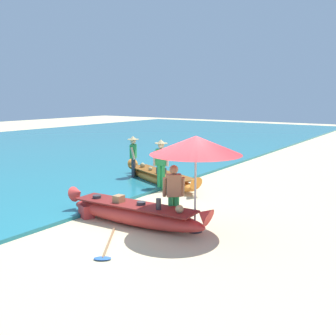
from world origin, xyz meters
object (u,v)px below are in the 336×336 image
object	(u,v)px
person_vendor_assistant	(133,154)
paddle	(107,247)
boat_orange_midground	(161,178)
boat_red_foreground	(134,213)
cooler_box	(86,211)
person_tourist_customer	(174,192)
person_vendor_hatted	(161,161)
patio_umbrella_large	(196,146)

from	to	relation	value
person_vendor_assistant	paddle	distance (m)	7.13
person_vendor_assistant	boat_orange_midground	bearing A→B (deg)	-5.85
boat_red_foreground	person_vendor_assistant	distance (m)	5.57
boat_orange_midground	cooler_box	distance (m)	4.41
person_tourist_customer	paddle	distance (m)	2.23
cooler_box	person_vendor_hatted	bearing A→B (deg)	114.85
person_tourist_customer	patio_umbrella_large	world-z (taller)	patio_umbrella_large
boat_orange_midground	person_vendor_assistant	bearing A→B (deg)	174.15
boat_orange_midground	boat_red_foreground	bearing A→B (deg)	-62.69
person_tourist_customer	patio_umbrella_large	bearing A→B (deg)	-2.63
person_vendor_hatted	person_tourist_customer	world-z (taller)	person_vendor_hatted
person_tourist_customer	cooler_box	bearing A→B (deg)	-162.78
boat_orange_midground	patio_umbrella_large	xyz separation A→B (m)	(3.64, -3.66, 1.84)
person_vendor_assistant	person_tourist_customer	bearing A→B (deg)	-40.57
person_vendor_hatted	cooler_box	bearing A→B (deg)	-87.86
boat_red_foreground	patio_umbrella_large	xyz separation A→B (m)	(1.52, 0.45, 1.80)
boat_red_foreground	paddle	bearing A→B (deg)	-72.23
boat_red_foreground	boat_orange_midground	xyz separation A→B (m)	(-2.12, 4.11, -0.04)
boat_red_foreground	cooler_box	size ratio (longest dim) A/B	9.99
paddle	person_vendor_assistant	bearing A→B (deg)	124.73
person_vendor_hatted	paddle	size ratio (longest dim) A/B	1.07
boat_red_foreground	cooler_box	bearing A→B (deg)	-170.20
person_vendor_assistant	patio_umbrella_large	size ratio (longest dim) A/B	0.73
cooler_box	boat_orange_midground	bearing A→B (deg)	121.15
person_vendor_hatted	cooler_box	distance (m)	3.79
boat_orange_midground	paddle	world-z (taller)	boat_orange_midground
boat_orange_midground	patio_umbrella_large	distance (m)	5.48
boat_red_foreground	paddle	world-z (taller)	boat_red_foreground
person_tourist_customer	patio_umbrella_large	distance (m)	1.38
paddle	cooler_box	bearing A→B (deg)	146.67
person_vendor_hatted	patio_umbrella_large	distance (m)	4.46
paddle	person_tourist_customer	bearing A→B (deg)	79.19
person_tourist_customer	boat_orange_midground	bearing A→B (deg)	129.60
paddle	person_vendor_hatted	bearing A→B (deg)	112.93
person_tourist_customer	cooler_box	world-z (taller)	person_tourist_customer
boat_red_foreground	person_vendor_hatted	distance (m)	3.86
person_tourist_customer	person_vendor_assistant	bearing A→B (deg)	139.43
boat_orange_midground	person_tourist_customer	bearing A→B (deg)	-50.40
person_vendor_assistant	cooler_box	bearing A→B (deg)	-65.52
person_vendor_hatted	boat_orange_midground	bearing A→B (deg)	127.01
boat_orange_midground	person_vendor_assistant	xyz separation A→B (m)	(-1.41, 0.14, 0.73)
person_tourist_customer	paddle	size ratio (longest dim) A/B	0.94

